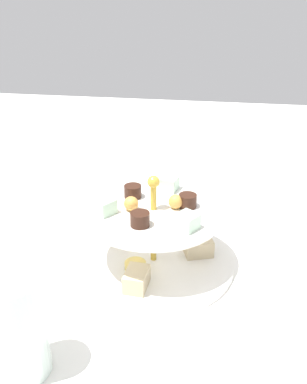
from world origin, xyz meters
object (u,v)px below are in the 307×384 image
tiered_serving_stand (153,239)px  water_glass_short_left (299,226)px  butter_knife_left (9,222)px  water_glass_tall_right (18,328)px

tiered_serving_stand → water_glass_short_left: bearing=114.0°
butter_knife_left → water_glass_tall_right: bearing=36.8°
water_glass_tall_right → butter_knife_left: bearing=-150.5°
tiered_serving_stand → water_glass_tall_right: size_ratio=2.01×
water_glass_tall_right → butter_knife_left: water_glass_tall_right is taller
butter_knife_left → tiered_serving_stand: bearing=81.1°
tiered_serving_stand → butter_knife_left: bearing=-106.3°
tiered_serving_stand → water_glass_short_left: size_ratio=4.00×
tiered_serving_stand → butter_knife_left: 0.33m
water_glass_short_left → butter_knife_left: 0.58m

